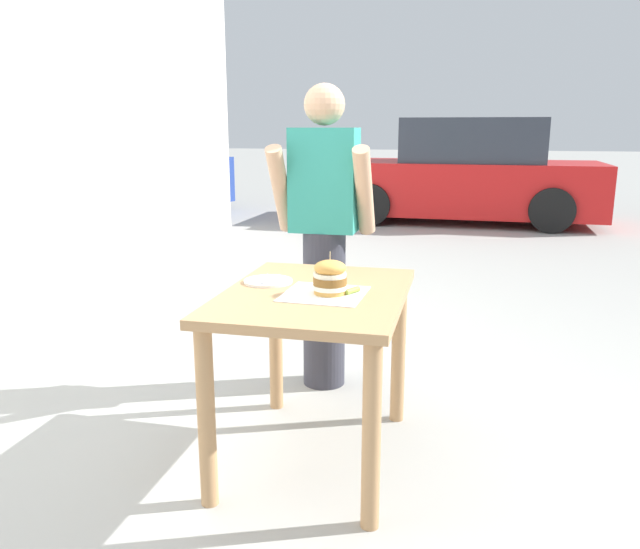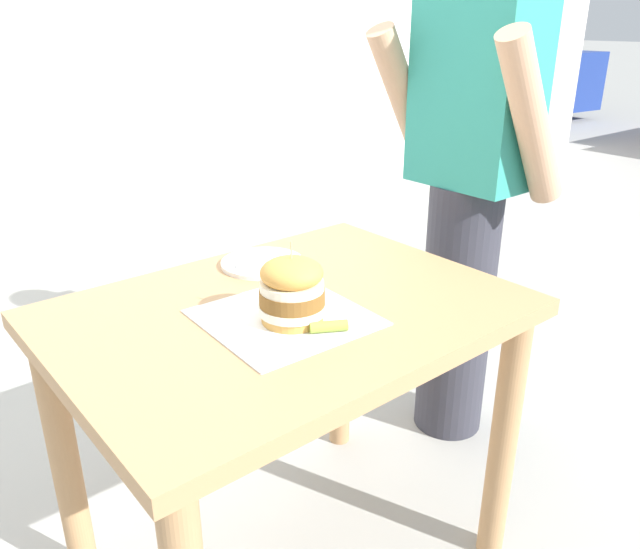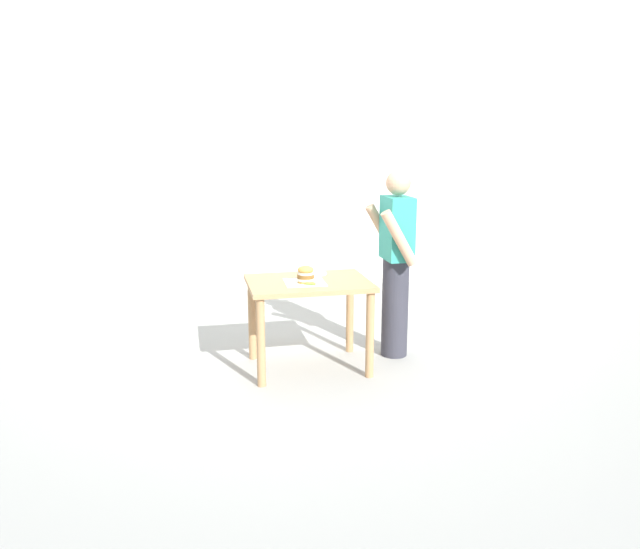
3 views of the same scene
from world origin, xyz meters
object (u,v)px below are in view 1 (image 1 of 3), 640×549
Objects in this scene: parked_car_near_curb at (463,176)px; parked_car_far_end at (110,169)px; sandwich at (330,277)px; diner_across_table at (324,234)px; patio_table at (315,323)px; pickle_spear at (352,291)px; side_plate_with_forks at (268,281)px.

parked_car_near_curb and parked_car_far_end have the same top height.
diner_across_table reaches higher than sandwich.
parked_car_far_end is at bearing 126.34° from patio_table.
sandwich is at bearing -27.54° from patio_table.
patio_table is 0.24× the size of parked_car_far_end.
patio_table is at bearing 152.46° from sandwich.
diner_across_table is at bearing -51.25° from parked_car_far_end.
diner_across_table is 6.83m from parked_car_near_curb.
patio_table is at bearing 175.37° from pickle_spear.
sandwich is 0.35m from side_plate_with_forks.
sandwich is at bearing -75.63° from diner_across_table.
parked_car_far_end reaches higher than pickle_spear.
sandwich is 9.65m from parked_car_far_end.
patio_table is 0.24× the size of parked_car_near_curb.
side_plate_with_forks is at bearing 164.21° from pickle_spear.
pickle_spear reaches higher than patio_table.
patio_table is 0.61× the size of diner_across_table.
patio_table is 4.67× the size of side_plate_with_forks.
parked_car_near_curb is at bearing 87.07° from pickle_spear.
sandwich is at bearing -93.60° from parked_car_near_curb.
patio_table is at bearing -22.85° from side_plate_with_forks.
patio_table is 0.88m from diner_across_table.
patio_table is at bearing -53.66° from parked_car_far_end.
parked_car_near_curb is 0.97× the size of parked_car_far_end.
side_plate_with_forks is at bearing 156.00° from sandwich.
sandwich is at bearing -53.44° from parked_car_far_end.
parked_car_far_end reaches higher than patio_table.
side_plate_with_forks is 9.35m from parked_car_far_end.
side_plate_with_forks is at bearing -97.42° from diner_across_table.
diner_across_table is (0.09, 0.72, 0.10)m from side_plate_with_forks.
diner_across_table is at bearing -95.91° from parked_car_near_curb.
parked_car_near_curb is (0.70, 6.80, -0.16)m from diner_across_table.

